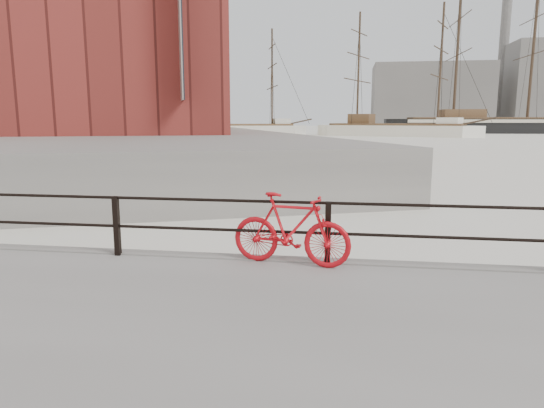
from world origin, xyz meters
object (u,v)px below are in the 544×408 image
at_px(barque_black, 526,133).
at_px(schooner_mid, 395,136).
at_px(bicycle, 291,229).
at_px(workboat_far, 117,142).
at_px(schooner_left, 240,135).
at_px(workboat_near, 3,153).

xyz_separation_m(barque_black, schooner_mid, (-26.53, -20.96, 0.00)).
height_order(bicycle, workboat_far, workboat_far).
height_order(bicycle, schooner_mid, schooner_mid).
height_order(barque_black, workboat_far, barque_black).
distance_m(barque_black, workboat_far, 76.49).
relative_size(barque_black, schooner_mid, 2.14).
bearing_deg(schooner_left, workboat_near, -118.04).
relative_size(barque_black, workboat_far, 5.56).
bearing_deg(bicycle, schooner_mid, 93.43).
height_order(schooner_mid, workboat_far, schooner_mid).
height_order(barque_black, schooner_mid, barque_black).
relative_size(schooner_left, workboat_near, 2.16).
bearing_deg(barque_black, workboat_far, -144.55).
bearing_deg(bicycle, workboat_near, 143.47).
distance_m(bicycle, schooner_mid, 72.62).
relative_size(bicycle, schooner_mid, 0.07).
distance_m(schooner_left, workboat_far, 30.73).
height_order(bicycle, barque_black, barque_black).
bearing_deg(bicycle, schooner_left, 113.01).
height_order(bicycle, workboat_near, workboat_near).
bearing_deg(workboat_far, schooner_mid, 2.35).
xyz_separation_m(schooner_mid, workboat_near, (-34.65, -44.36, 0.00)).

